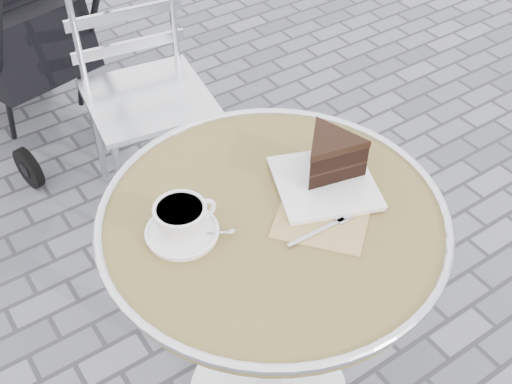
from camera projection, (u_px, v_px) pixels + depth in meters
cafe_table at (272, 267)px, 1.41m from camera, size 0.72×0.72×0.74m
cappuccino_set at (182, 222)px, 1.23m from camera, size 0.15×0.14×0.07m
cake_plate_set at (329, 162)px, 1.33m from camera, size 0.32×0.32×0.11m
bistro_chair at (136, 62)px, 2.09m from camera, size 0.44×0.44×0.85m
baby_stroller at (5, 36)px, 2.41m from camera, size 0.57×0.96×0.94m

